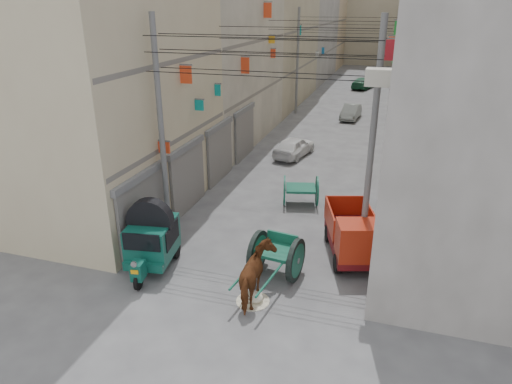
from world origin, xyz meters
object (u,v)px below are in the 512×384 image
at_px(feed_sack, 253,297).
at_px(distant_car_grey, 351,112).
at_px(horse, 257,276).
at_px(distant_car_green, 363,83).
at_px(tonga_cart, 276,255).
at_px(second_cart, 301,190).
at_px(distant_car_white, 294,146).
at_px(auto_rickshaw, 152,237).
at_px(mini_truck, 354,239).

distance_m(feed_sack, distant_car_grey, 24.38).
distance_m(horse, distant_car_green, 38.38).
distance_m(tonga_cart, second_cart, 5.81).
xyz_separation_m(second_cart, distant_car_green, (-0.02, 31.09, -0.14)).
xyz_separation_m(horse, distant_car_white, (-2.07, 13.94, -0.25)).
bearing_deg(distant_car_green, auto_rickshaw, 99.52).
bearing_deg(horse, second_cart, -94.67).
bearing_deg(auto_rickshaw, feed_sack, -22.46).
distance_m(second_cart, horse, 7.29).
relative_size(horse, distant_car_white, 0.58).
xyz_separation_m(auto_rickshaw, horse, (3.89, -0.80, -0.26)).
bearing_deg(tonga_cart, distant_car_grey, 98.20).
bearing_deg(auto_rickshaw, distant_car_green, 75.39).
xyz_separation_m(mini_truck, distant_car_white, (-4.52, 10.84, -0.28)).
xyz_separation_m(mini_truck, distant_car_green, (-2.74, 35.27, -0.30)).
bearing_deg(tonga_cart, horse, -89.26).
relative_size(auto_rickshaw, distant_car_white, 0.79).
bearing_deg(mini_truck, feed_sack, -145.67).
relative_size(feed_sack, distant_car_white, 0.18).
relative_size(distant_car_white, distant_car_grey, 1.04).
xyz_separation_m(tonga_cart, feed_sack, (-0.29, -1.59, -0.59)).
distance_m(auto_rickshaw, horse, 3.98).
height_order(distant_car_white, distant_car_grey, distant_car_white).
relative_size(horse, distant_car_green, 0.51).
xyz_separation_m(second_cart, distant_car_grey, (0.27, 17.00, -0.16)).
xyz_separation_m(distant_car_white, distant_car_grey, (2.08, 10.33, -0.04)).
bearing_deg(horse, distant_car_white, -88.27).
xyz_separation_m(feed_sack, distant_car_green, (-0.18, 38.47, 0.41)).
bearing_deg(tonga_cart, feed_sack, -92.49).
height_order(second_cart, horse, horse).
distance_m(second_cart, distant_car_white, 6.90).
xyz_separation_m(tonga_cart, mini_truck, (2.27, 1.62, 0.13)).
height_order(feed_sack, distant_car_green, distant_car_green).
distance_m(horse, distant_car_grey, 24.28).
relative_size(mini_truck, feed_sack, 5.60).
relative_size(auto_rickshaw, tonga_cart, 0.83).
relative_size(tonga_cart, mini_truck, 0.94).
distance_m(feed_sack, distant_car_green, 38.48).
height_order(tonga_cart, mini_truck, mini_truck).
relative_size(auto_rickshaw, feed_sack, 4.37).
height_order(second_cart, distant_car_grey, second_cart).
bearing_deg(distant_car_green, distant_car_grey, 106.22).
bearing_deg(distant_car_green, feed_sack, 105.28).
height_order(auto_rickshaw, distant_car_grey, auto_rickshaw).
relative_size(second_cart, horse, 0.89).
bearing_deg(horse, feed_sack, 37.22).
bearing_deg(distant_car_white, second_cart, 117.23).
bearing_deg(distant_car_grey, feed_sack, -86.19).
height_order(tonga_cart, second_cart, tonga_cart).
xyz_separation_m(tonga_cart, second_cart, (-0.44, 5.79, -0.04)).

